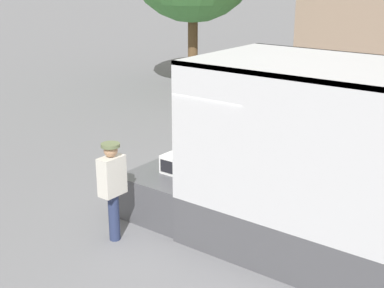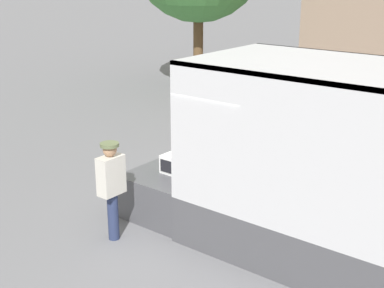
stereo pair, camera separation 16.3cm
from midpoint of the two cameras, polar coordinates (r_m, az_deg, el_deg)
The scene contains 5 objects.
ground_plane at distance 9.83m, azimuth 3.03°, elevation -7.62°, with size 160.00×160.00×0.00m, color slate.
tailgate_deck at distance 10.04m, azimuth -0.17°, elevation -4.52°, with size 1.39×2.32×0.79m, color #4C4C51.
microwave at distance 9.52m, azimuth -1.12°, elevation -2.21°, with size 0.52×0.39×0.33m.
portable_generator at distance 10.16m, azimuth 2.45°, elevation -0.61°, with size 0.73×0.50×0.55m.
worker_person at distance 8.68m, azimuth -8.07°, elevation -3.98°, with size 0.30×0.44×1.68m.
Camera 2 is at (5.15, -7.19, 4.28)m, focal length 50.00 mm.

